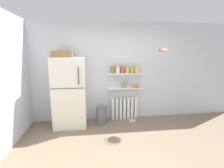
% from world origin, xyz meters
% --- Properties ---
extents(ground_plane, '(7.04, 7.04, 0.00)m').
position_xyz_m(ground_plane, '(0.00, 0.50, 0.00)').
color(ground_plane, '#7A6651').
extents(back_wall, '(7.04, 0.10, 2.60)m').
position_xyz_m(back_wall, '(0.00, 2.05, 1.30)').
color(back_wall, silver).
rests_on(back_wall, ground_plane).
extents(refrigerator, '(0.78, 0.68, 1.86)m').
position_xyz_m(refrigerator, '(-1.18, 1.68, 0.89)').
color(refrigerator, silver).
rests_on(refrigerator, ground_plane).
extents(radiator, '(0.71, 0.12, 0.59)m').
position_xyz_m(radiator, '(0.25, 1.92, 0.30)').
color(radiator, white).
rests_on(radiator, ground_plane).
extents(wall_shelf_lower, '(0.92, 0.22, 0.02)m').
position_xyz_m(wall_shelf_lower, '(0.25, 1.89, 0.88)').
color(wall_shelf_lower, white).
extents(wall_shelf_upper, '(0.92, 0.22, 0.02)m').
position_xyz_m(wall_shelf_upper, '(0.25, 1.89, 1.26)').
color(wall_shelf_upper, white).
extents(storage_jar_0, '(0.12, 0.12, 0.21)m').
position_xyz_m(storage_jar_0, '(-0.08, 1.89, 1.38)').
color(storage_jar_0, olive).
rests_on(storage_jar_0, wall_shelf_upper).
extents(storage_jar_1, '(0.12, 0.12, 0.20)m').
position_xyz_m(storage_jar_1, '(0.05, 1.89, 1.37)').
color(storage_jar_1, silver).
rests_on(storage_jar_1, wall_shelf_upper).
extents(storage_jar_2, '(0.10, 0.10, 0.20)m').
position_xyz_m(storage_jar_2, '(0.18, 1.89, 1.37)').
color(storage_jar_2, '#C64C38').
rests_on(storage_jar_2, wall_shelf_upper).
extents(storage_jar_3, '(0.09, 0.09, 0.17)m').
position_xyz_m(storage_jar_3, '(0.31, 1.89, 1.36)').
color(storage_jar_3, yellow).
rests_on(storage_jar_3, wall_shelf_upper).
extents(storage_jar_4, '(0.10, 0.10, 0.16)m').
position_xyz_m(storage_jar_4, '(0.44, 1.89, 1.35)').
color(storage_jar_4, tan).
rests_on(storage_jar_4, wall_shelf_upper).
extents(storage_jar_5, '(0.10, 0.10, 0.20)m').
position_xyz_m(storage_jar_5, '(0.57, 1.89, 1.38)').
color(storage_jar_5, yellow).
rests_on(storage_jar_5, wall_shelf_upper).
extents(vase, '(0.09, 0.09, 0.17)m').
position_xyz_m(vase, '(0.23, 1.89, 0.97)').
color(vase, '#66A84C').
rests_on(vase, wall_shelf_lower).
extents(shelf_bowl, '(0.18, 0.18, 0.08)m').
position_xyz_m(shelf_bowl, '(0.54, 1.89, 0.93)').
color(shelf_bowl, orange).
rests_on(shelf_bowl, wall_shelf_lower).
extents(trash_bin, '(0.27, 0.27, 0.46)m').
position_xyz_m(trash_bin, '(-0.40, 1.67, 0.23)').
color(trash_bin, slate).
rests_on(trash_bin, ground_plane).
extents(pet_food_bowl, '(0.17, 0.17, 0.05)m').
position_xyz_m(pet_food_bowl, '(0.42, 1.64, 0.03)').
color(pet_food_bowl, '#B7B7BC').
rests_on(pet_food_bowl, ground_plane).
extents(hanging_fruit_basket, '(0.35, 0.35, 0.09)m').
position_xyz_m(hanging_fruit_basket, '(1.05, 1.44, 1.87)').
color(hanging_fruit_basket, '#B2B2B7').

